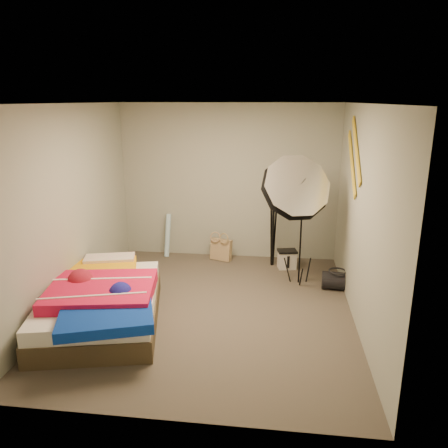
% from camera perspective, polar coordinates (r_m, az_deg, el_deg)
% --- Properties ---
extents(floor, '(4.00, 4.00, 0.00)m').
position_cam_1_polar(floor, '(5.60, -1.81, -11.06)').
color(floor, brown).
rests_on(floor, ground).
extents(ceiling, '(4.00, 4.00, 0.00)m').
position_cam_1_polar(ceiling, '(4.99, -2.07, 15.47)').
color(ceiling, silver).
rests_on(ceiling, wall_back).
extents(wall_back, '(3.50, 0.00, 3.50)m').
position_cam_1_polar(wall_back, '(7.09, 0.60, 5.45)').
color(wall_back, gray).
rests_on(wall_back, floor).
extents(wall_front, '(3.50, 0.00, 3.50)m').
position_cam_1_polar(wall_front, '(3.29, -7.41, -7.27)').
color(wall_front, gray).
rests_on(wall_front, floor).
extents(wall_left, '(0.00, 4.00, 4.00)m').
position_cam_1_polar(wall_left, '(5.69, -19.63, 1.89)').
color(wall_left, gray).
rests_on(wall_left, floor).
extents(wall_right, '(0.00, 4.00, 4.00)m').
position_cam_1_polar(wall_right, '(5.18, 17.56, 0.76)').
color(wall_right, gray).
rests_on(wall_right, floor).
extents(tote_bag, '(0.38, 0.27, 0.36)m').
position_cam_1_polar(tote_bag, '(7.16, -0.38, -3.36)').
color(tote_bag, tan).
rests_on(tote_bag, floor).
extents(wrapping_roll, '(0.13, 0.22, 0.72)m').
position_cam_1_polar(wrapping_roll, '(7.35, -7.37, -1.47)').
color(wrapping_roll, '#68B5DA').
rests_on(wrapping_roll, floor).
extents(camera_case, '(0.30, 0.24, 0.27)m').
position_cam_1_polar(camera_case, '(6.89, 8.22, -4.66)').
color(camera_case, silver).
rests_on(camera_case, floor).
extents(duffel_bag, '(0.42, 0.28, 0.25)m').
position_cam_1_polar(duffel_bag, '(6.29, 14.52, -7.19)').
color(duffel_bag, black).
rests_on(duffel_bag, floor).
extents(wall_stripe_upper, '(0.02, 0.91, 0.78)m').
position_cam_1_polar(wall_stripe_upper, '(5.64, 16.91, 9.25)').
color(wall_stripe_upper, gold).
rests_on(wall_stripe_upper, wall_right).
extents(wall_stripe_lower, '(0.02, 0.91, 0.78)m').
position_cam_1_polar(wall_stripe_lower, '(5.90, 16.36, 7.61)').
color(wall_stripe_lower, gold).
rests_on(wall_stripe_lower, wall_right).
extents(bed, '(1.72, 2.17, 0.54)m').
position_cam_1_polar(bed, '(5.36, -15.75, -9.72)').
color(bed, '#473A26').
rests_on(bed, floor).
extents(photo_umbrella, '(1.05, 0.86, 1.95)m').
position_cam_1_polar(photo_umbrella, '(5.88, 9.19, 4.52)').
color(photo_umbrella, black).
rests_on(photo_umbrella, floor).
extents(camera_tripod, '(0.08, 0.08, 1.13)m').
position_cam_1_polar(camera_tripod, '(6.83, 6.45, -0.24)').
color(camera_tripod, black).
rests_on(camera_tripod, floor).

